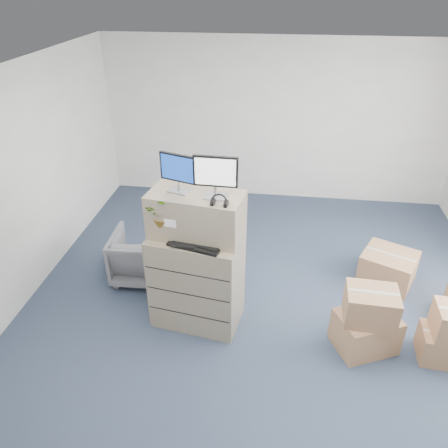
{
  "coord_description": "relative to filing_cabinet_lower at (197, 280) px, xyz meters",
  "views": [
    {
      "loc": [
        0.09,
        -3.93,
        3.7
      ],
      "look_at": [
        -0.5,
        0.4,
        1.12
      ],
      "focal_mm": 35.0,
      "sensor_mm": 36.0,
      "label": 1
    }
  ],
  "objects": [
    {
      "name": "tissue_box",
      "position": [
        0.36,
        0.08,
        0.7
      ],
      "size": [
        0.27,
        0.17,
        0.09
      ],
      "primitive_type": "cube",
      "rotation": [
        0.0,
        0.0,
        -0.21
      ],
      "color": "#3C95CF",
      "rests_on": "external_drive"
    },
    {
      "name": "filing_cabinet_lower",
      "position": [
        0.0,
        0.0,
        0.0
      ],
      "size": [
        1.08,
        0.75,
        1.17
      ],
      "primitive_type": "cube",
      "rotation": [
        0.0,
        0.0,
        -0.15
      ],
      "color": "tan",
      "rests_on": "ground"
    },
    {
      "name": "wall_back",
      "position": [
        0.77,
        3.5,
        0.82
      ],
      "size": [
        6.0,
        0.02,
        2.8
      ],
      "primitive_type": "cube",
      "color": "silver",
      "rests_on": "ground"
    },
    {
      "name": "cardboard_boxes",
      "position": [
        2.52,
        0.24,
        -0.28
      ],
      "size": [
        2.16,
        2.03,
        0.81
      ],
      "color": "#A5704F",
      "rests_on": "ground"
    },
    {
      "name": "monitor_right",
      "position": [
        0.23,
        0.0,
        1.33
      ],
      "size": [
        0.46,
        0.18,
        0.45
      ],
      "rotation": [
        0.0,
        0.0,
        -0.03
      ],
      "color": "#99999E",
      "rests_on": "filing_cabinet_upper"
    },
    {
      "name": "mouse",
      "position": [
        0.29,
        -0.12,
        0.6
      ],
      "size": [
        0.11,
        0.07,
        0.04
      ],
      "primitive_type": "ellipsoid",
      "rotation": [
        0.0,
        0.0,
        0.03
      ],
      "color": "silver",
      "rests_on": "filing_cabinet_lower"
    },
    {
      "name": "headphones",
      "position": [
        0.29,
        -0.16,
        1.13
      ],
      "size": [
        0.17,
        0.04,
        0.17
      ],
      "primitive_type": "torus",
      "rotation": [
        1.57,
        0.0,
        -0.15
      ],
      "color": "black",
      "rests_on": "filing_cabinet_upper"
    },
    {
      "name": "water_bottle",
      "position": [
        0.12,
        0.07,
        0.72
      ],
      "size": [
        0.08,
        0.08,
        0.28
      ],
      "primitive_type": "cylinder",
      "color": "#979CA0",
      "rests_on": "filing_cabinet_lower"
    },
    {
      "name": "office_chair",
      "position": [
        -0.91,
        0.72,
        -0.2
      ],
      "size": [
        0.76,
        0.71,
        0.76
      ],
      "primitive_type": "imported",
      "rotation": [
        0.0,
        0.0,
        3.18
      ],
      "color": "slate",
      "rests_on": "ground"
    },
    {
      "name": "potted_plant",
      "position": [
        -0.31,
        -0.03,
        0.82
      ],
      "size": [
        0.4,
        0.44,
        0.41
      ],
      "rotation": [
        0.0,
        0.0,
        -0.15
      ],
      "color": "#8AA585",
      "rests_on": "filing_cabinet_lower"
    },
    {
      "name": "phone_dock",
      "position": [
        -0.07,
        0.08,
        0.63
      ],
      "size": [
        0.07,
        0.06,
        0.13
      ],
      "rotation": [
        0.0,
        0.0,
        -0.15
      ],
      "color": "silver",
      "rests_on": "filing_cabinet_lower"
    },
    {
      "name": "ground",
      "position": [
        0.77,
        -0.01,
        -0.58
      ],
      "size": [
        7.0,
        7.0,
        0.0
      ],
      "primitive_type": "plane",
      "color": "#29354A",
      "rests_on": "ground"
    },
    {
      "name": "monitor_left",
      "position": [
        -0.17,
        0.09,
        1.32
      ],
      "size": [
        0.41,
        0.22,
        0.42
      ],
      "rotation": [
        0.0,
        0.0,
        -0.32
      ],
      "color": "#99999E",
      "rests_on": "filing_cabinet_upper"
    },
    {
      "name": "filing_cabinet_upper",
      "position": [
        0.01,
        0.05,
        0.83
      ],
      "size": [
        1.06,
        0.64,
        0.5
      ],
      "primitive_type": "cube",
      "rotation": [
        0.0,
        0.0,
        -0.15
      ],
      "color": "tan",
      "rests_on": "filing_cabinet_lower"
    },
    {
      "name": "keyboard",
      "position": [
        0.03,
        -0.17,
        0.6
      ],
      "size": [
        0.61,
        0.37,
        0.03
      ],
      "primitive_type": "cube",
      "rotation": [
        0.0,
        0.0,
        -0.25
      ],
      "color": "black",
      "rests_on": "filing_cabinet_lower"
    },
    {
      "name": "external_drive",
      "position": [
        0.35,
        0.08,
        0.62
      ],
      "size": [
        0.27,
        0.24,
        0.07
      ],
      "primitive_type": "cube",
      "rotation": [
        0.0,
        0.0,
        -0.41
      ],
      "color": "black",
      "rests_on": "filing_cabinet_lower"
    }
  ]
}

